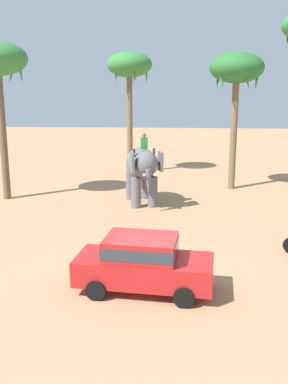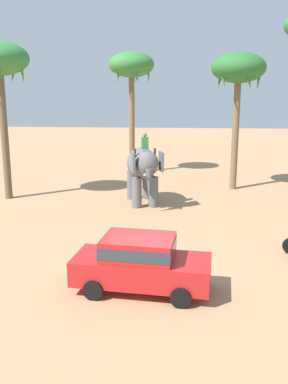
# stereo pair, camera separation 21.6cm
# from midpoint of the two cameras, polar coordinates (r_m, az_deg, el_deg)

# --- Properties ---
(ground_plane) EXTENTS (120.00, 120.00, 0.00)m
(ground_plane) POSITION_cam_midpoint_polar(r_m,az_deg,el_deg) (13.84, 0.57, -11.90)
(ground_plane) COLOR tan
(car_sedan_foreground) EXTENTS (4.25, 2.18, 1.70)m
(car_sedan_foreground) POSITION_cam_midpoint_polar(r_m,az_deg,el_deg) (12.90, 0.02, -9.32)
(car_sedan_foreground) COLOR red
(car_sedan_foreground) RESTS_ON ground
(elephant_with_mahout) EXTENTS (2.41, 4.02, 3.88)m
(elephant_with_mahout) POSITION_cam_midpoint_polar(r_m,az_deg,el_deg) (22.55, 0.12, 3.31)
(elephant_with_mahout) COLOR slate
(elephant_with_mahout) RESTS_ON ground
(palm_tree_behind_elephant) EXTENTS (3.20, 3.20, 8.19)m
(palm_tree_behind_elephant) POSITION_cam_midpoint_polar(r_m,az_deg,el_deg) (26.51, 12.79, 15.46)
(palm_tree_behind_elephant) COLOR brown
(palm_tree_behind_elephant) RESTS_ON ground
(palm_tree_far_back) EXTENTS (3.20, 3.20, 8.68)m
(palm_tree_far_back) POSITION_cam_midpoint_polar(r_m,az_deg,el_deg) (31.17, -1.48, 16.24)
(palm_tree_far_back) COLOR brown
(palm_tree_far_back) RESTS_ON ground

